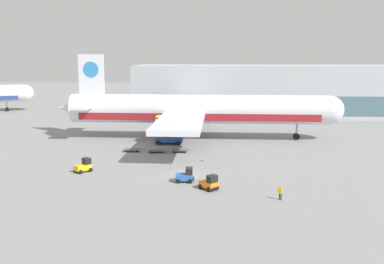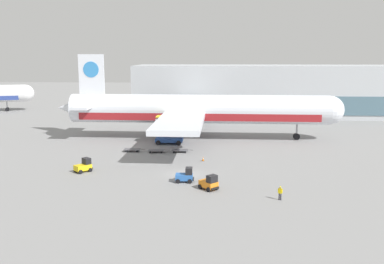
{
  "view_description": "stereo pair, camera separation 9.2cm",
  "coord_description": "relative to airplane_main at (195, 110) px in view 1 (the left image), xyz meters",
  "views": [
    {
      "loc": [
        4.37,
        -59.12,
        16.97
      ],
      "look_at": [
        0.21,
        12.02,
        4.0
      ],
      "focal_mm": 40.0,
      "sensor_mm": 36.0,
      "label": 1
    },
    {
      "loc": [
        4.47,
        -59.11,
        16.97
      ],
      "look_at": [
        0.21,
        12.02,
        4.0
      ],
      "focal_mm": 40.0,
      "sensor_mm": 36.0,
      "label": 2
    }
  ],
  "objects": [
    {
      "name": "ground_plane",
      "position": [
        0.1,
        -26.72,
        -5.84
      ],
      "size": [
        400.0,
        400.0,
        0.0
      ],
      "primitive_type": "plane",
      "color": "gray"
    },
    {
      "name": "scissor_lift_loader",
      "position": [
        -4.62,
        -5.48,
        -3.8
      ],
      "size": [
        5.23,
        3.4,
        5.35
      ],
      "rotation": [
        0.0,
        0.0,
        -0.01
      ],
      "color": "#284C99",
      "rests_on": "ground_plane"
    },
    {
      "name": "terminal_building",
      "position": [
        26.71,
        34.9,
        1.15
      ],
      "size": [
        90.0,
        18.2,
        14.0
      ],
      "color": "#B2B7BC",
      "rests_on": "ground_plane"
    },
    {
      "name": "baggage_dolly_second",
      "position": [
        -6.05,
        -13.22,
        -5.45
      ],
      "size": [
        3.72,
        1.59,
        0.48
      ],
      "rotation": [
        0.0,
        0.0,
        0.03
      ],
      "color": "#56565B",
      "rests_on": "ground_plane"
    },
    {
      "name": "ground_crew_near",
      "position": [
        12.07,
        -37.0,
        -4.85
      ],
      "size": [
        0.52,
        0.36,
        1.69
      ],
      "rotation": [
        0.0,
        0.0,
        2.68
      ],
      "color": "black",
      "rests_on": "ground_plane"
    },
    {
      "name": "baggage_tug_mid",
      "position": [
        3.65,
        -33.58,
        -4.96
      ],
      "size": [
        2.72,
        2.75,
        2.0
      ],
      "rotation": [
        0.0,
        0.0,
        -0.81
      ],
      "color": "orange",
      "rests_on": "ground_plane"
    },
    {
      "name": "baggage_dolly_third",
      "position": [
        -1.95,
        -12.82,
        -5.45
      ],
      "size": [
        3.72,
        1.59,
        0.48
      ],
      "rotation": [
        0.0,
        0.0,
        0.03
      ],
      "color": "#56565B",
      "rests_on": "ground_plane"
    },
    {
      "name": "baggage_tug_far",
      "position": [
        0.36,
        -30.43,
        -4.96
      ],
      "size": [
        2.48,
        1.67,
        2.0
      ],
      "rotation": [
        0.0,
        0.0,
        0.01
      ],
      "color": "#2D66B7",
      "rests_on": "ground_plane"
    },
    {
      "name": "baggage_dolly_lead",
      "position": [
        -10.43,
        -12.72,
        -5.45
      ],
      "size": [
        3.72,
        1.59,
        0.48
      ],
      "rotation": [
        0.0,
        0.0,
        0.03
      ],
      "color": "#56565B",
      "rests_on": "ground_plane"
    },
    {
      "name": "airplane_main",
      "position": [
        0.0,
        0.0,
        0.0
      ],
      "size": [
        58.05,
        48.07,
        17.0
      ],
      "rotation": [
        0.0,
        0.0,
        -0.01
      ],
      "color": "silver",
      "rests_on": "ground_plane"
    },
    {
      "name": "traffic_cone_near",
      "position": [
        2.34,
        -18.79,
        -5.47
      ],
      "size": [
        0.4,
        0.4,
        0.76
      ],
      "color": "black",
      "rests_on": "ground_plane"
    },
    {
      "name": "baggage_tug_foreground",
      "position": [
        -14.89,
        -26.24,
        -4.96
      ],
      "size": [
        2.7,
        2.76,
        2.0
      ],
      "rotation": [
        0.0,
        0.0,
        0.83
      ],
      "color": "yellow",
      "rests_on": "ground_plane"
    }
  ]
}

